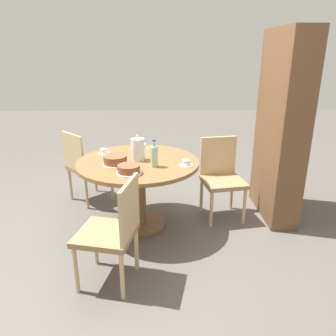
{
  "coord_description": "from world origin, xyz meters",
  "views": [
    {
      "loc": [
        3.06,
        0.2,
        1.73
      ],
      "look_at": [
        0.0,
        0.3,
        0.63
      ],
      "focal_mm": 35.0,
      "sensor_mm": 36.0,
      "label": 1
    }
  ],
  "objects": [
    {
      "name": "cake_main",
      "position": [
        0.1,
        -0.21,
        0.75
      ],
      "size": [
        0.25,
        0.25,
        0.09
      ],
      "color": "white",
      "rests_on": "dining_table"
    },
    {
      "name": "water_bottle",
      "position": [
        0.17,
        0.16,
        0.82
      ],
      "size": [
        0.07,
        0.07,
        0.26
      ],
      "color": "#99C6A3",
      "rests_on": "dining_table"
    },
    {
      "name": "ground_plane",
      "position": [
        0.0,
        0.0,
        0.0
      ],
      "size": [
        14.0,
        14.0,
        0.0
      ],
      "primitive_type": "plane",
      "color": "#56514C"
    },
    {
      "name": "coffee_pot",
      "position": [
        -0.03,
        -0.0,
        0.83
      ],
      "size": [
        0.13,
        0.13,
        0.26
      ],
      "color": "silver",
      "rests_on": "dining_table"
    },
    {
      "name": "dining_table",
      "position": [
        0.0,
        0.0,
        0.56
      ],
      "size": [
        1.2,
        1.2,
        0.71
      ],
      "color": "brown",
      "rests_on": "ground_plane"
    },
    {
      "name": "cup_a",
      "position": [
        -0.41,
        0.03,
        0.73
      ],
      "size": [
        0.13,
        0.13,
        0.06
      ],
      "color": "silver",
      "rests_on": "dining_table"
    },
    {
      "name": "chair_a",
      "position": [
        -0.2,
        0.88,
        0.46
      ],
      "size": [
        0.48,
        0.48,
        0.86
      ],
      "rotation": [
        0.0,
        0.0,
        1.73
      ],
      "color": "tan",
      "rests_on": "ground_plane"
    },
    {
      "name": "chair_c",
      "position": [
        0.89,
        -0.14,
        0.46
      ],
      "size": [
        0.5,
        0.5,
        0.86
      ],
      "rotation": [
        0.0,
        0.0,
        6.05
      ],
      "color": "tan",
      "rests_on": "ground_plane"
    },
    {
      "name": "cake_second",
      "position": [
        0.34,
        -0.06,
        0.75
      ],
      "size": [
        0.23,
        0.23,
        0.08
      ],
      "color": "white",
      "rests_on": "dining_table"
    },
    {
      "name": "cup_c",
      "position": [
        0.16,
        0.46,
        0.73
      ],
      "size": [
        0.13,
        0.13,
        0.06
      ],
      "color": "silver",
      "rests_on": "dining_table"
    },
    {
      "name": "bookshelf",
      "position": [
        -0.25,
        1.46,
        0.98
      ],
      "size": [
        0.86,
        0.28,
        1.95
      ],
      "rotation": [
        0.0,
        0.0,
        3.14
      ],
      "color": "brown",
      "rests_on": "ground_plane"
    },
    {
      "name": "cup_b",
      "position": [
        -0.24,
        -0.37,
        0.73
      ],
      "size": [
        0.13,
        0.13,
        0.06
      ],
      "color": "silver",
      "rests_on": "dining_table"
    },
    {
      "name": "chair_b",
      "position": [
        -0.61,
        -0.66,
        0.46
      ],
      "size": [
        0.59,
        0.59,
        0.86
      ],
      "rotation": [
        0.0,
        0.0,
        3.9
      ],
      "color": "tan",
      "rests_on": "ground_plane"
    }
  ]
}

